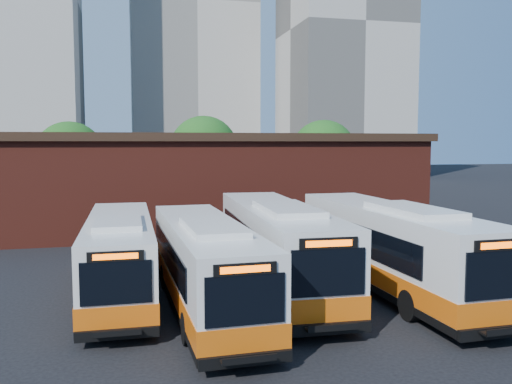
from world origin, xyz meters
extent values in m
plane|color=black|center=(0.00, 0.00, 0.00)|extent=(220.00, 220.00, 0.00)
cube|color=silver|center=(-5.55, 3.49, 1.63)|extent=(2.41, 11.07, 2.63)
cube|color=#D3580D|center=(-5.55, 3.49, 0.88)|extent=(2.45, 11.11, 0.64)
cube|color=black|center=(-5.55, 3.49, 0.41)|extent=(2.44, 11.10, 0.23)
cube|color=black|center=(-5.58, -2.06, 1.89)|extent=(2.00, 0.07, 1.24)
cube|color=black|center=(-5.58, -2.07, 2.65)|extent=(1.57, 0.06, 0.29)
cube|color=#FF5905|center=(-5.58, -2.10, 2.65)|extent=(1.24, 0.03, 0.17)
cube|color=black|center=(-5.58, -2.12, 0.41)|extent=(2.35, 0.14, 0.29)
cube|color=black|center=(-5.58, -2.33, 0.51)|extent=(1.34, 0.36, 0.06)
cube|color=black|center=(-5.59, -2.50, 0.57)|extent=(1.34, 0.04, 0.17)
cube|color=black|center=(-6.75, 3.87, 1.89)|extent=(0.09, 8.62, 0.97)
cube|color=black|center=(-4.35, 3.85, 1.89)|extent=(0.09, 8.62, 0.97)
cube|color=silver|center=(-5.56, 2.11, 3.04)|extent=(1.62, 3.88, 0.20)
cylinder|color=black|center=(-6.63, 0.36, 0.46)|extent=(0.30, 0.92, 0.92)
cylinder|color=black|center=(-4.51, 0.35, 0.46)|extent=(0.30, 0.92, 0.92)
cylinder|color=black|center=(-6.60, 6.44, 0.46)|extent=(0.30, 0.92, 0.92)
cylinder|color=black|center=(-4.47, 6.43, 0.46)|extent=(0.30, 0.92, 0.92)
cube|color=silver|center=(-2.62, 0.99, 1.68)|extent=(2.78, 11.44, 2.70)
cube|color=#D3580D|center=(-2.62, 0.99, 0.90)|extent=(2.83, 11.49, 0.66)
cube|color=black|center=(-2.62, 0.99, 0.43)|extent=(2.82, 11.48, 0.24)
cube|color=black|center=(-2.43, -4.72, 1.94)|extent=(2.05, 0.12, 1.28)
cube|color=black|center=(-2.43, -4.73, 2.73)|extent=(1.61, 0.11, 0.30)
cube|color=#FF5905|center=(-2.43, -4.76, 2.73)|extent=(1.28, 0.06, 0.17)
cube|color=black|center=(-2.43, -4.78, 0.43)|extent=(2.42, 0.21, 0.30)
cube|color=black|center=(-2.43, -5.00, 0.52)|extent=(1.38, 0.40, 0.06)
cube|color=black|center=(-2.42, -5.17, 0.59)|extent=(1.37, 0.08, 0.17)
cube|color=black|center=(-3.86, 1.33, 1.94)|extent=(0.33, 8.86, 0.99)
cube|color=black|center=(-1.40, 1.41, 1.94)|extent=(0.33, 8.86, 0.99)
cube|color=silver|center=(-2.57, -0.43, 3.13)|extent=(1.77, 4.03, 0.21)
cylinder|color=black|center=(-3.61, -2.27, 0.47)|extent=(0.33, 0.96, 0.95)
cylinder|color=black|center=(-1.42, -2.20, 0.47)|extent=(0.33, 0.96, 0.95)
cylinder|color=black|center=(-3.81, 3.98, 0.47)|extent=(0.33, 0.96, 0.95)
cylinder|color=black|center=(-1.62, 4.05, 0.47)|extent=(0.33, 0.96, 0.95)
cube|color=silver|center=(0.57, 3.04, 1.83)|extent=(3.06, 12.43, 2.93)
cube|color=#D3580D|center=(0.57, 3.04, 0.98)|extent=(3.12, 12.49, 0.72)
cube|color=black|center=(0.57, 3.04, 0.46)|extent=(3.10, 12.48, 0.26)
cube|color=black|center=(0.35, -3.16, 2.11)|extent=(2.23, 0.14, 1.39)
cube|color=black|center=(0.35, -3.17, 2.96)|extent=(1.75, 0.12, 0.33)
cube|color=#FF5905|center=(0.35, -3.21, 2.96)|extent=(1.39, 0.07, 0.19)
cube|color=black|center=(0.35, -3.22, 0.46)|extent=(2.63, 0.24, 0.33)
cube|color=black|center=(0.34, -3.46, 0.57)|extent=(1.51, 0.44, 0.06)
cube|color=black|center=(0.33, -3.64, 0.64)|extent=(1.49, 0.09, 0.19)
cube|color=black|center=(-0.75, 3.50, 2.11)|extent=(0.39, 9.63, 1.08)
cube|color=black|center=(1.92, 3.40, 2.11)|extent=(0.39, 9.63, 1.08)
cube|color=silver|center=(0.52, 1.50, 3.40)|extent=(1.94, 4.38, 0.23)
cylinder|color=black|center=(-0.74, -0.41, 0.51)|extent=(0.37, 1.04, 1.03)
cylinder|color=black|center=(1.64, -0.50, 0.51)|extent=(0.37, 1.04, 1.03)
cylinder|color=black|center=(-0.50, 6.37, 0.51)|extent=(0.37, 1.04, 1.03)
cylinder|color=black|center=(1.88, 6.29, 0.51)|extent=(0.37, 1.04, 1.03)
cube|color=silver|center=(4.82, 1.65, 1.83)|extent=(2.93, 12.42, 2.94)
cube|color=#D3580D|center=(4.82, 1.65, 0.98)|extent=(2.98, 12.48, 0.72)
cube|color=black|center=(4.82, 1.65, 0.46)|extent=(2.97, 12.46, 0.26)
cube|color=black|center=(4.97, -4.56, 2.11)|extent=(2.23, 0.12, 1.39)
cube|color=black|center=(4.97, -4.57, 2.97)|extent=(1.75, 0.10, 0.33)
cube|color=#FF5905|center=(4.97, -4.60, 2.97)|extent=(1.39, 0.05, 0.19)
cube|color=black|center=(4.97, -4.62, 0.46)|extent=(2.63, 0.21, 0.33)
cube|color=black|center=(4.98, -4.85, 0.57)|extent=(1.50, 0.43, 0.06)
cube|color=black|center=(4.98, -5.04, 0.64)|extent=(1.49, 0.08, 0.19)
cube|color=black|center=(3.47, 2.03, 2.11)|extent=(0.29, 9.64, 1.08)
cube|color=black|center=(6.15, 2.10, 2.11)|extent=(0.29, 9.64, 1.08)
cube|color=silver|center=(4.86, 0.11, 3.40)|extent=(1.89, 4.37, 0.23)
cylinder|color=black|center=(3.71, -1.88, 0.52)|extent=(0.35, 1.04, 1.03)
cylinder|color=black|center=(6.09, -1.82, 0.52)|extent=(0.35, 1.04, 1.03)
cylinder|color=black|center=(3.55, 4.92, 0.52)|extent=(0.35, 1.04, 1.03)
cylinder|color=black|center=(5.93, 4.98, 0.52)|extent=(0.35, 1.04, 1.03)
imported|color=#121435|center=(0.68, -2.25, 0.99)|extent=(0.51, 0.74, 1.97)
cube|color=maroon|center=(0.00, 20.00, 3.00)|extent=(28.00, 12.00, 6.00)
cube|color=black|center=(0.00, 20.00, 6.15)|extent=(28.60, 12.60, 0.50)
cube|color=black|center=(3.00, 13.97, 1.20)|extent=(1.20, 0.08, 2.40)
cylinder|color=#382314|center=(-10.00, 32.00, 1.35)|extent=(0.36, 0.36, 2.70)
sphere|color=#1A4C15|center=(-10.00, 32.00, 4.65)|extent=(6.00, 6.00, 6.00)
cylinder|color=#382314|center=(2.00, 34.00, 1.48)|extent=(0.36, 0.36, 2.95)
sphere|color=#1A4C15|center=(2.00, 34.00, 5.08)|extent=(6.56, 6.56, 6.56)
cylinder|color=#382314|center=(13.00, 31.00, 1.40)|extent=(0.36, 0.36, 2.81)
sphere|color=#1A4C15|center=(13.00, 31.00, 4.84)|extent=(6.24, 6.24, 6.24)
cube|color=#B7B2A7|center=(7.00, 86.00, 30.00)|extent=(22.00, 20.00, 60.00)
cube|color=#B6B1A7|center=(30.00, 68.00, 24.00)|extent=(18.00, 18.00, 48.00)
camera|label=1|loc=(-5.23, -17.54, 5.84)|focal=38.00mm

